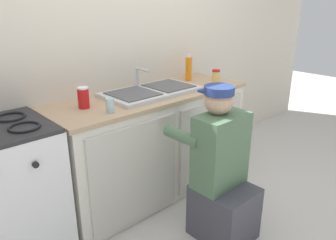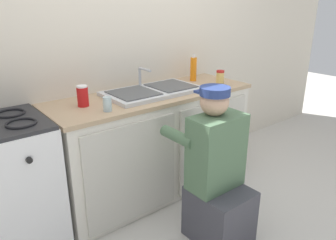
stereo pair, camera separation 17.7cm
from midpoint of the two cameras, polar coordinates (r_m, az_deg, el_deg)
ground_plane at (r=2.88m, az=3.08°, el=-14.16°), size 12.00×12.00×0.00m
back_wall at (r=2.92m, az=-5.09°, el=12.72°), size 6.00×0.10×2.50m
counter_cabinet at (r=2.86m, az=-0.60°, el=-4.38°), size 1.74×0.62×0.87m
countertop at (r=2.72m, az=-0.76°, el=4.37°), size 1.78×0.62×0.03m
sink_double_basin at (r=2.71m, az=-0.79°, el=5.10°), size 0.80×0.44×0.19m
stove_range at (r=2.40m, az=-24.79°, el=-10.83°), size 0.63×0.62×0.93m
plumber_person at (r=2.33m, az=10.71°, el=-10.16°), size 0.42×0.61×1.10m
soda_cup_red at (r=2.41m, az=-12.62°, el=4.07°), size 0.08×0.08×0.15m
soap_bottle_orange at (r=3.14m, az=6.08°, el=8.83°), size 0.06×0.06×0.25m
condiment_jar at (r=3.04m, az=10.72°, el=7.29°), size 0.07×0.07×0.13m
water_glass at (r=2.27m, az=-8.34°, el=2.73°), size 0.06×0.06×0.10m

